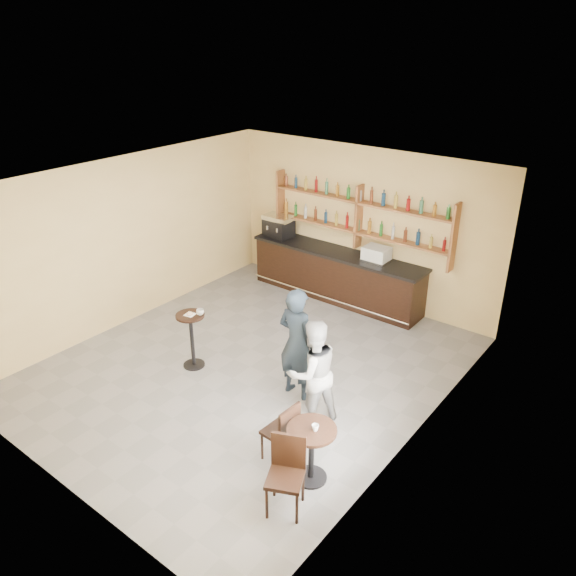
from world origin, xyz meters
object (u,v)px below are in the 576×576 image
Objects in this scene: pedestal_table at (192,341)px; cafe_table at (311,454)px; chair_south at (285,478)px; patron_second at (313,372)px; espresso_machine at (279,226)px; pastry_case at (376,255)px; man_main at (297,343)px; bar_counter at (336,275)px; chair_west at (280,431)px.

cafe_table is (3.13, -0.92, -0.09)m from pedestal_table.
chair_south is 1.79m from patron_second.
cafe_table is 0.49× the size of patron_second.
pastry_case is (2.46, 0.00, -0.08)m from espresso_machine.
patron_second is at bearing 1.81° from pedestal_table.
pastry_case is 0.28× the size of man_main.
patron_second is (3.52, -3.63, -0.47)m from espresso_machine.
bar_counter is at bearing 8.08° from espresso_machine.
pastry_case is at bearing 69.72° from pedestal_table.
chair_west is 0.89m from chair_south.
man_main is 1.92m from cafe_table.
espresso_machine reaches higher than chair_south.
espresso_machine is 0.81× the size of cafe_table.
pedestal_table is 1.01× the size of chair_south.
chair_west is at bearing -43.22° from espresso_machine.
bar_counter is 3.98× the size of chair_south.
man_main is at bearing 98.55° from chair_south.
bar_counter is 2.13× the size of man_main.
man_main reaches higher than patron_second.
pastry_case reaches higher than pedestal_table.
chair_south is (1.81, -5.23, -0.72)m from pastry_case.
patron_second is at bearing -167.67° from chair_west.
cafe_table is at bearing 88.13° from chair_west.
chair_west is 0.93× the size of chair_south.
chair_west is at bearing 119.67° from man_main.
patron_second is (0.55, -0.37, -0.10)m from man_main.
bar_counter is 2.39× the size of patron_second.
cafe_table is at bearing -59.35° from pastry_case.
man_main is (1.87, 0.44, 0.42)m from pedestal_table.
bar_counter is 3.96× the size of pedestal_table.
chair_west is (1.21, -4.58, -0.76)m from pastry_case.
espresso_machine is at bearing 180.00° from bar_counter.
pastry_case is at bearing -136.29° from patron_second.
cafe_table is at bearing -60.05° from bar_counter.
chair_south is at bearing 46.04° from chair_west.
bar_counter is 5.04m from chair_west.
chair_west is (2.12, -4.58, -0.07)m from bar_counter.
pastry_case is 4.79m from chair_west.
espresso_machine is at bearing 104.22° from chair_south.
pastry_case is at bearing -79.68° from man_main.
man_main is (2.97, -3.26, -0.37)m from espresso_machine.
cafe_table is (2.67, -4.63, -0.13)m from bar_counter.
bar_counter is at bearing -124.07° from patron_second.
chair_south is at bearing 52.64° from patron_second.
man_main reaches higher than pastry_case.
espresso_machine is 1.27× the size of pastry_case.
pedestal_table is at bearing -65.51° from espresso_machine.
pedestal_table is at bearing 163.58° from cafe_table.
man_main reaches higher than pedestal_table.
pastry_case reaches higher than chair_west.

